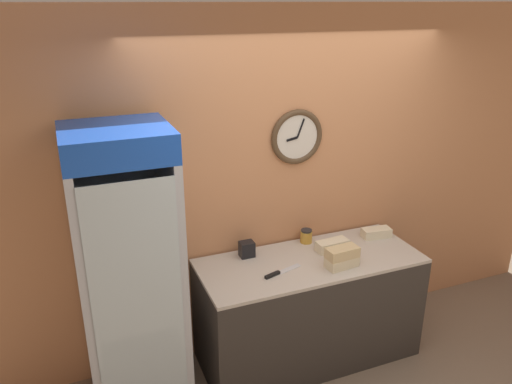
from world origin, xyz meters
The scene contains 10 objects.
wall_back centered at (0.00, 1.29, 1.35)m, with size 5.20×0.10×2.70m.
prep_counter centered at (0.00, 0.90, 0.44)m, with size 1.71×0.69×0.87m.
beverage_cooler centered at (-1.34, 0.95, 1.09)m, with size 0.63×0.69×2.03m.
sandwich_stack_bottom centered at (0.16, 0.72, 0.91)m, with size 0.25×0.14×0.08m.
sandwich_stack_middle centered at (0.16, 0.72, 0.99)m, with size 0.25×0.13×0.08m.
sandwich_flat_left centered at (0.69, 1.04, 0.91)m, with size 0.25×0.14×0.07m.
sandwich_flat_right centered at (0.23, 0.97, 0.91)m, with size 0.26×0.12×0.08m.
chefs_knife centered at (-0.32, 0.80, 0.88)m, with size 0.32×0.13×0.02m.
condiment_jar centered at (0.10, 1.17, 0.93)m, with size 0.10×0.10×0.11m.
napkin_dispenser centered at (-0.43, 1.13, 0.93)m, with size 0.11×0.09×0.12m.
Camera 1 is at (-1.63, -2.04, 2.71)m, focal length 35.00 mm.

